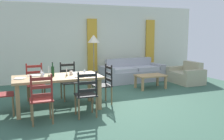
{
  "coord_description": "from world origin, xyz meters",
  "views": [
    {
      "loc": [
        -2.16,
        -5.38,
        1.71
      ],
      "look_at": [
        0.19,
        0.47,
        0.75
      ],
      "focal_mm": 39.48,
      "sensor_mm": 36.0,
      "label": 1
    }
  ],
  "objects": [
    {
      "name": "dining_chair_head_west",
      "position": [
        -2.45,
        0.03,
        0.48
      ],
      "size": [
        0.41,
        0.43,
        0.96
      ],
      "color": "maroon",
      "rests_on": "ground_plane"
    },
    {
      "name": "dinner_plate_head_east",
      "position": [
        -0.5,
        0.05,
        0.76
      ],
      "size": [
        0.24,
        0.24,
        0.02
      ],
      "primitive_type": "cylinder",
      "color": "white",
      "rests_on": "dining_table"
    },
    {
      "name": "fork_near_left",
      "position": [
        -1.88,
        -0.2,
        0.75
      ],
      "size": [
        0.03,
        0.17,
        0.01
      ],
      "primitive_type": "cube",
      "rotation": [
        0.0,
        0.0,
        -0.06
      ],
      "color": "silver",
      "rests_on": "dining_table"
    },
    {
      "name": "dinner_plate_near_left",
      "position": [
        -1.73,
        -0.2,
        0.76
      ],
      "size": [
        0.24,
        0.24,
        0.02
      ],
      "primitive_type": "cylinder",
      "color": "white",
      "rests_on": "dining_table"
    },
    {
      "name": "dining_chair_near_left",
      "position": [
        -1.72,
        -0.73,
        0.48
      ],
      "size": [
        0.42,
        0.4,
        0.96
      ],
      "color": "maroon",
      "rests_on": "ground_plane"
    },
    {
      "name": "standing_lamp",
      "position": [
        0.35,
        2.51,
        1.41
      ],
      "size": [
        0.4,
        0.4,
        1.64
      ],
      "color": "#332D28",
      "rests_on": "ground_plane"
    },
    {
      "name": "curtain_panel_left",
      "position": [
        0.5,
        3.16,
        1.1
      ],
      "size": [
        0.35,
        0.08,
        2.2
      ],
      "primitive_type": "cube",
      "color": "gold",
      "rests_on": "ground_plane"
    },
    {
      "name": "fork_far_left",
      "position": [
        -1.88,
        0.3,
        0.75
      ],
      "size": [
        0.03,
        0.17,
        0.01
      ],
      "primitive_type": "cube",
      "rotation": [
        0.0,
        0.0,
        0.08
      ],
      "color": "silver",
      "rests_on": "dining_table"
    },
    {
      "name": "candle_short",
      "position": [
        -1.08,
        0.01,
        0.8
      ],
      "size": [
        0.05,
        0.05,
        0.19
      ],
      "color": "#998C66",
      "rests_on": "dining_table"
    },
    {
      "name": "wine_bottle",
      "position": [
        -1.37,
        0.09,
        0.87
      ],
      "size": [
        0.07,
        0.07,
        0.32
      ],
      "color": "#143819",
      "rests_on": "dining_table"
    },
    {
      "name": "dining_chair_far_right",
      "position": [
        -0.87,
        0.8,
        0.48
      ],
      "size": [
        0.44,
        0.42,
        0.96
      ],
      "color": "black",
      "rests_on": "ground_plane"
    },
    {
      "name": "coffee_table",
      "position": [
        1.73,
        1.11,
        0.36
      ],
      "size": [
        0.9,
        0.56,
        0.42
      ],
      "color": "#A88354",
      "rests_on": "ground_plane"
    },
    {
      "name": "wine_glass_far_left",
      "position": [
        -1.6,
        0.21,
        0.86
      ],
      "size": [
        0.06,
        0.06,
        0.16
      ],
      "color": "white",
      "rests_on": "dining_table"
    },
    {
      "name": "couch",
      "position": [
        1.7,
        2.32,
        0.29
      ],
      "size": [
        2.33,
        0.95,
        0.8
      ],
      "color": "#9C9EA5",
      "rests_on": "ground_plane"
    },
    {
      "name": "dinner_plate_near_right",
      "position": [
        -0.83,
        -0.2,
        0.76
      ],
      "size": [
        0.24,
        0.24,
        0.02
      ],
      "primitive_type": "cylinder",
      "color": "white",
      "rests_on": "dining_table"
    },
    {
      "name": "wine_glass_near_right",
      "position": [
        -0.7,
        -0.1,
        0.86
      ],
      "size": [
        0.06,
        0.06,
        0.16
      ],
      "color": "white",
      "rests_on": "dining_table"
    },
    {
      "name": "ground_plane",
      "position": [
        0.0,
        0.0,
        -0.01
      ],
      "size": [
        9.6,
        9.6,
        0.02
      ],
      "primitive_type": "cube",
      "color": "#345847"
    },
    {
      "name": "coffee_cup_secondary",
      "position": [
        -1.6,
        0.09,
        0.8
      ],
      "size": [
        0.07,
        0.07,
        0.09
      ],
      "primitive_type": "cylinder",
      "color": "beige",
      "rests_on": "dining_table"
    },
    {
      "name": "fork_head_east",
      "position": [
        -0.65,
        0.05,
        0.75
      ],
      "size": [
        0.02,
        0.17,
        0.01
      ],
      "primitive_type": "cube",
      "rotation": [
        0.0,
        0.0,
        -0.02
      ],
      "color": "silver",
      "rests_on": "dining_table"
    },
    {
      "name": "curtain_panel_right",
      "position": [
        2.9,
        3.16,
        1.1
      ],
      "size": [
        0.35,
        0.08,
        2.2
      ],
      "primitive_type": "cube",
      "color": "gold",
      "rests_on": "ground_plane"
    },
    {
      "name": "candle_tall",
      "position": [
        -1.46,
        0.07,
        0.81
      ],
      "size": [
        0.05,
        0.05,
        0.23
      ],
      "color": "#998C66",
      "rests_on": "dining_table"
    },
    {
      "name": "wall_far",
      "position": [
        0.0,
        3.3,
        1.35
      ],
      "size": [
        9.6,
        0.16,
        2.7
      ],
      "primitive_type": "cube",
      "color": "silver",
      "rests_on": "ground_plane"
    },
    {
      "name": "dinner_plate_head_west",
      "position": [
        -2.06,
        0.05,
        0.76
      ],
      "size": [
        0.24,
        0.24,
        0.02
      ],
      "primitive_type": "cylinder",
      "color": "white",
      "rests_on": "dining_table"
    },
    {
      "name": "fork_head_west",
      "position": [
        -2.21,
        0.05,
        0.75
      ],
      "size": [
        0.02,
        0.17,
        0.01
      ],
      "primitive_type": "cube",
      "rotation": [
        0.0,
        0.0,
        -0.04
      ],
      "color": "silver",
      "rests_on": "dining_table"
    },
    {
      "name": "coffee_cup_primary",
      "position": [
        -0.95,
        0.15,
        0.8
      ],
      "size": [
        0.07,
        0.07,
        0.09
      ],
      "primitive_type": "cylinder",
      "color": "beige",
      "rests_on": "dining_table"
    },
    {
      "name": "armchair_upholstered",
      "position": [
        3.32,
        1.36,
        0.25
      ],
      "size": [
        0.8,
        1.16,
        0.72
      ],
      "color": "tan",
      "rests_on": "ground_plane"
    },
    {
      "name": "dining_table",
      "position": [
        -1.28,
        0.05,
        0.66
      ],
      "size": [
        1.9,
        0.96,
        0.75
      ],
      "color": "#A88354",
      "rests_on": "ground_plane"
    },
    {
      "name": "wine_glass_near_left",
      "position": [
        -1.6,
        -0.09,
        0.86
      ],
      "size": [
        0.06,
        0.06,
        0.16
      ],
      "color": "white",
      "rests_on": "dining_table"
    },
    {
      "name": "dinner_plate_far_left",
      "position": [
        -1.73,
        0.3,
        0.76
      ],
      "size": [
        0.24,
        0.24,
        0.02
      ],
      "primitive_type": "cylinder",
      "color": "white",
      "rests_on": "dining_table"
    },
    {
      "name": "fork_near_right",
      "position": [
        -0.98,
        -0.2,
        0.75
      ],
      "size": [
        0.02,
        0.17,
        0.01
      ],
      "primitive_type": "cube",
      "rotation": [
        0.0,
        0.0,
        0.04
      ],
      "color": "silver",
      "rests_on": "dining_table"
    },
    {
      "name": "fork_far_right",
      "position": [
        -0.98,
        0.3,
        0.75
      ],
      "size": [
        0.03,
        0.17,
        0.01
      ],
      "primitive_type": "cube",
      "rotation": [
        0.0,
        0.0,
        -0.1
      ],
      "color": "silver",
      "rests_on": "dining_table"
    },
    {
      "name": "dining_chair_near_right",
      "position": [
        -0.84,
        -0.69,
        0.48
      ],
      "size": [
        0.44,
        0.42,
        0.96
      ],
      "color": "black",
      "rests_on": "ground_plane"
    },
    {
      "name": "dinner_plate_far_right",
      "position": [
        -0.83,
        0.3,
        0.76
      ],
      "size": [
        0.24,
        0.24,
        0.02
      ],
      "primitive_type": "cylinder",
      "color": "white",
      "rests_on": "dining_table"
    },
    {
      "name": "dining_chair_head_east",
      "position": [
        -0.17,
        0.08,
        0.48
      ],
      "size": [
        0.42,
        0.44,
        0.96
      ],
      "color": "black",
      "rests_on": "ground_plane"
    },
    {
      "name": "dining_chair_far_left",
      "position": [
        -1.7,
        0.84,
        0.48
      ],
      "size": [
        0.44,
        0.42,
        0.96
      ],
      "color": "maroon",
      "rests_on": "ground_plane"
    }
  ]
}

